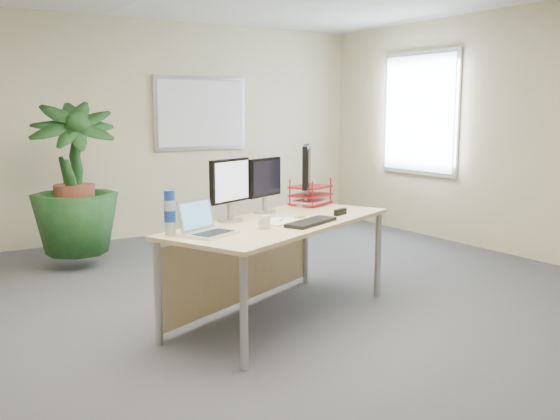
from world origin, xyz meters
TOP-DOWN VIEW (x-y plane):
  - floor at (0.00, 0.00)m, footprint 8.00×8.00m
  - back_wall at (0.00, 4.00)m, footprint 7.00×0.04m
  - whiteboard at (1.20, 3.97)m, footprint 1.30×0.04m
  - window at (3.47, 2.30)m, footprint 0.04×1.30m
  - desk at (0.14, 0.50)m, footprint 2.16×1.56m
  - floor_plant at (-0.75, 2.83)m, footprint 0.98×0.98m
  - monitor_left at (-0.15, 0.59)m, footprint 0.40×0.20m
  - monitor_right at (0.27, 0.78)m, footprint 0.38×0.19m
  - monitor_dark at (0.78, 0.92)m, footprint 0.33×0.41m
  - laptop at (-0.52, 0.24)m, footprint 0.41×0.39m
  - keyboard at (0.31, 0.17)m, footprint 0.51×0.34m
  - coffee_mug at (-0.08, 0.21)m, footprint 0.12×0.08m
  - spiral_notebook at (0.13, 0.36)m, footprint 0.37×0.33m
  - orange_pen at (0.17, 0.36)m, footprint 0.09×0.10m
  - yellow_highlighter at (0.39, 0.44)m, footprint 0.12×0.05m
  - water_bottle at (-0.74, 0.34)m, footprint 0.08×0.08m
  - letter_tray at (0.84, 0.95)m, footprint 0.42×0.38m
  - stapler at (0.73, 0.38)m, footprint 0.15×0.09m

SIDE VIEW (x-z plane):
  - floor at x=0.00m, z-range 0.00..0.00m
  - desk at x=0.14m, z-range 0.22..0.98m
  - floor_plant at x=-0.75m, z-range 0.00..1.50m
  - spiral_notebook at x=0.13m, z-range 0.76..0.78m
  - yellow_highlighter at x=0.39m, z-range 0.76..0.78m
  - keyboard at x=0.31m, z-range 0.76..0.79m
  - orange_pen at x=0.17m, z-range 0.78..0.79m
  - stapler at x=0.73m, z-range 0.76..0.81m
  - coffee_mug at x=-0.08m, z-range 0.76..0.86m
  - laptop at x=-0.52m, z-range 0.71..0.94m
  - letter_tray at x=0.84m, z-range 0.76..0.92m
  - water_bottle at x=-0.74m, z-range 0.76..1.06m
  - monitor_right at x=0.27m, z-range 0.80..1.25m
  - monitor_left at x=-0.15m, z-range 0.80..1.27m
  - monitor_dark at x=0.78m, z-range 0.80..1.33m
  - back_wall at x=0.00m, z-range 0.00..2.70m
  - whiteboard at x=1.20m, z-range 1.07..2.02m
  - window at x=3.47m, z-range 0.77..2.33m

